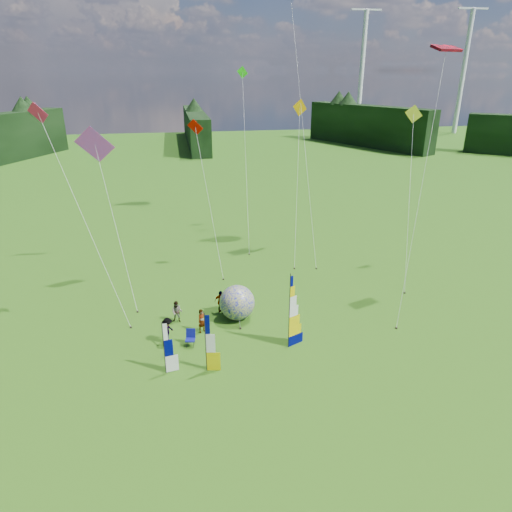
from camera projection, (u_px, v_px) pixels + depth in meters
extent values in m
plane|color=#4C6F16|center=(286.00, 371.00, 25.73)|extent=(220.00, 220.00, 0.00)
sphere|color=#0004A8|center=(237.00, 303.00, 30.79)|extent=(3.04, 3.04, 2.40)
imported|color=#66594C|center=(202.00, 321.00, 29.32)|extent=(0.70, 0.64, 1.61)
imported|color=#66594C|center=(177.00, 312.00, 30.51)|extent=(0.81, 0.55, 1.52)
imported|color=#66594C|center=(168.00, 331.00, 28.07)|extent=(0.88, 1.19, 1.74)
imported|color=#66594C|center=(221.00, 302.00, 31.65)|extent=(1.03, 0.89, 1.67)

